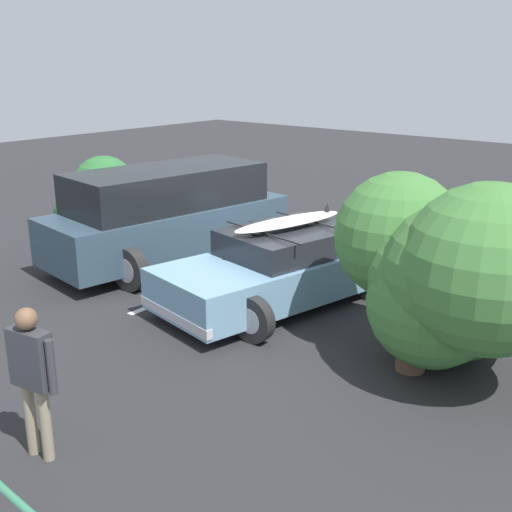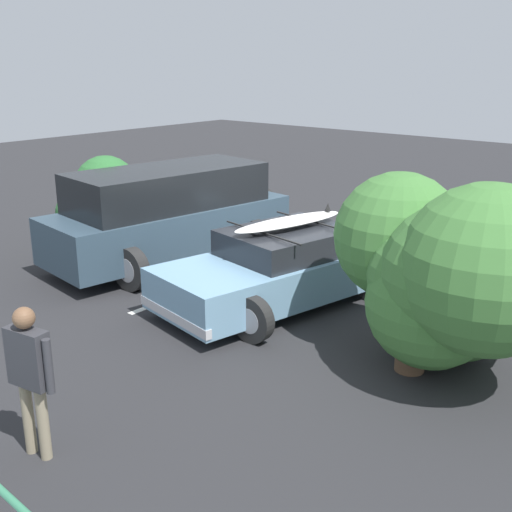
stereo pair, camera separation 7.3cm
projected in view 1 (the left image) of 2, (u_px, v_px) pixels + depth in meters
ground_plane at (280, 284)px, 11.37m from camera, size 44.00×44.00×0.02m
parking_stripe at (212, 283)px, 11.39m from camera, size 0.12×3.76×0.00m
sedan_car at (281, 268)px, 10.32m from camera, size 2.86×4.37×1.51m
suv_car at (168, 214)px, 12.33m from camera, size 2.94×5.09×1.85m
person_bystander at (32, 370)px, 6.19m from camera, size 0.62×0.25×1.60m
bush_near_left at (451, 271)px, 7.98m from camera, size 3.26×2.87×2.55m
bush_near_right at (101, 201)px, 12.77m from camera, size 1.83×1.66×1.98m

